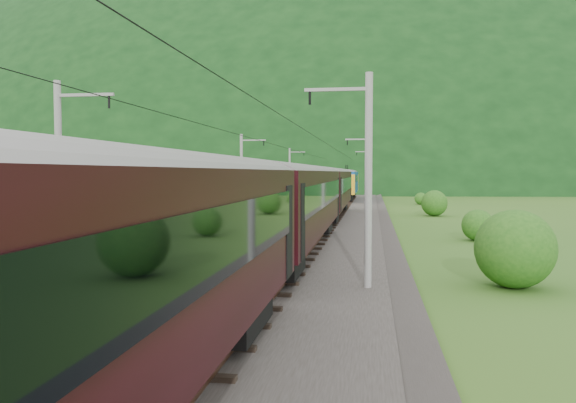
# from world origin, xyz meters

# --- Properties ---
(ground) EXTENTS (600.00, 600.00, 0.00)m
(ground) POSITION_xyz_m (0.00, 0.00, 0.00)
(ground) COLOR #2A581B
(ground) RESTS_ON ground
(railbed) EXTENTS (14.00, 220.00, 0.30)m
(railbed) POSITION_xyz_m (0.00, 10.00, 0.15)
(railbed) COLOR #38332D
(railbed) RESTS_ON ground
(track_left) EXTENTS (2.40, 220.00, 0.27)m
(track_left) POSITION_xyz_m (-2.40, 10.00, 0.37)
(track_left) COLOR brown
(track_left) RESTS_ON railbed
(track_right) EXTENTS (2.40, 220.00, 0.27)m
(track_right) POSITION_xyz_m (2.40, 10.00, 0.37)
(track_right) COLOR brown
(track_right) RESTS_ON railbed
(catenary_left) EXTENTS (2.54, 192.28, 8.00)m
(catenary_left) POSITION_xyz_m (-6.12, 32.00, 4.50)
(catenary_left) COLOR gray
(catenary_left) RESTS_ON railbed
(catenary_right) EXTENTS (2.54, 192.28, 8.00)m
(catenary_right) POSITION_xyz_m (6.12, 32.00, 4.50)
(catenary_right) COLOR gray
(catenary_right) RESTS_ON railbed
(overhead_wires) EXTENTS (4.83, 198.00, 0.03)m
(overhead_wires) POSITION_xyz_m (0.00, 10.00, 7.10)
(overhead_wires) COLOR black
(overhead_wires) RESTS_ON ground
(mountain_main) EXTENTS (504.00, 360.00, 244.00)m
(mountain_main) POSITION_xyz_m (0.00, 260.00, 0.00)
(mountain_main) COLOR black
(mountain_main) RESTS_ON ground
(mountain_ridge) EXTENTS (336.00, 280.00, 132.00)m
(mountain_ridge) POSITION_xyz_m (-120.00, 300.00, 0.00)
(mountain_ridge) COLOR black
(mountain_ridge) RESTS_ON ground
(train) EXTENTS (3.15, 127.38, 5.49)m
(train) POSITION_xyz_m (2.40, 8.97, 3.70)
(train) COLOR black
(train) RESTS_ON ground
(hazard_post_near) EXTENTS (0.15, 0.15, 1.39)m
(hazard_post_near) POSITION_xyz_m (0.02, 32.11, 0.99)
(hazard_post_near) COLOR red
(hazard_post_near) RESTS_ON railbed
(hazard_post_far) EXTENTS (0.18, 0.18, 1.67)m
(hazard_post_far) POSITION_xyz_m (0.66, 48.24, 1.13)
(hazard_post_far) COLOR red
(hazard_post_far) RESTS_ON railbed
(signal) EXTENTS (0.23, 0.23, 2.12)m
(signal) POSITION_xyz_m (-4.84, 60.76, 1.55)
(signal) COLOR black
(signal) RESTS_ON railbed
(vegetation_left) EXTENTS (12.51, 144.26, 6.46)m
(vegetation_left) POSITION_xyz_m (-14.90, 19.06, 2.56)
(vegetation_left) COLOR #205316
(vegetation_left) RESTS_ON ground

